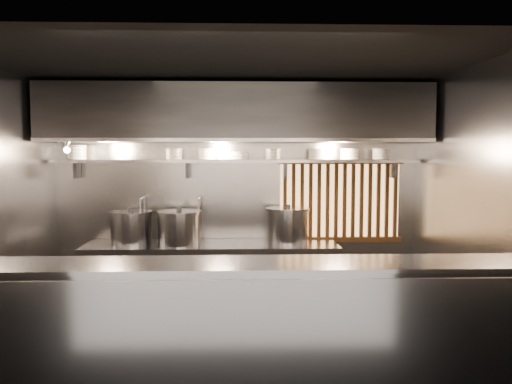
{
  "coord_description": "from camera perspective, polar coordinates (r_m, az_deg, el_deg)",
  "views": [
    {
      "loc": [
        0.04,
        -4.76,
        1.97
      ],
      "look_at": [
        0.21,
        0.55,
        1.56
      ],
      "focal_mm": 35.0,
      "sensor_mm": 36.0,
      "label": 1
    }
  ],
  "objects": [
    {
      "name": "wall_right",
      "position": [
        5.28,
        22.93,
        -2.15
      ],
      "size": [
        0.0,
        3.0,
        3.0
      ],
      "primitive_type": "plane",
      "rotation": [
        1.57,
        0.0,
        -1.57
      ],
      "color": "gray",
      "rests_on": "floor"
    },
    {
      "name": "bowl_stack_6",
      "position": [
        6.22,
        10.62,
        4.29
      ],
      "size": [
        0.24,
        0.24,
        0.13
      ],
      "color": "white",
      "rests_on": "bowl_shelf"
    },
    {
      "name": "exhaust_hood",
      "position": [
        5.88,
        -2.27,
        8.83
      ],
      "size": [
        4.4,
        0.81,
        0.65
      ],
      "color": "#2D2D30",
      "rests_on": "ceiling"
    },
    {
      "name": "bowl_stack_7",
      "position": [
        6.32,
        14.04,
        4.23
      ],
      "size": [
        0.21,
        0.21,
        0.13
      ],
      "color": "white",
      "rests_on": "bowl_shelf"
    },
    {
      "name": "stock_pot_right",
      "position": [
        6.03,
        3.64,
        -3.79
      ],
      "size": [
        0.66,
        0.66,
        0.46
      ],
      "rotation": [
        0.0,
        0.0,
        0.32
      ],
      "color": "#9D9DA2",
      "rests_on": "cooking_bench"
    },
    {
      "name": "bowl_stack_5",
      "position": [
        6.15,
        7.07,
        4.33
      ],
      "size": [
        0.24,
        0.24,
        0.13
      ],
      "color": "white",
      "rests_on": "bowl_shelf"
    },
    {
      "name": "floor",
      "position": [
        5.15,
        -2.28,
        -18.09
      ],
      "size": [
        4.5,
        4.5,
        0.0
      ],
      "primitive_type": "plane",
      "color": "black",
      "rests_on": "ground"
    },
    {
      "name": "pendant_bulb",
      "position": [
        5.96,
        -3.21,
        4.32
      ],
      "size": [
        0.09,
        0.09,
        0.19
      ],
      "color": "#2D2D30",
      "rests_on": "exhaust_hood"
    },
    {
      "name": "stock_pot_left",
      "position": [
        6.13,
        -14.09,
        -3.93
      ],
      "size": [
        0.66,
        0.66,
        0.43
      ],
      "rotation": [
        0.0,
        0.0,
        0.35
      ],
      "color": "#9D9DA2",
      "rests_on": "cooking_bench"
    },
    {
      "name": "cooking_bench",
      "position": [
        6.09,
        -5.08,
        -10.07
      ],
      "size": [
        3.0,
        0.7,
        0.9
      ],
      "primitive_type": "cube",
      "color": "#9D9DA2",
      "rests_on": "floor"
    },
    {
      "name": "bowl_stack_2",
      "position": [
        6.09,
        -5.65,
        4.34
      ],
      "size": [
        0.24,
        0.24,
        0.13
      ],
      "color": "white",
      "rests_on": "bowl_shelf"
    },
    {
      "name": "bowl_stack_4",
      "position": [
        6.09,
        1.99,
        4.36
      ],
      "size": [
        0.2,
        0.2,
        0.13
      ],
      "color": "white",
      "rests_on": "bowl_shelf"
    },
    {
      "name": "serving_counter",
      "position": [
        4.05,
        -2.42,
        -15.87
      ],
      "size": [
        4.5,
        0.56,
        1.13
      ],
      "color": "#9D9DA2",
      "rests_on": "floor"
    },
    {
      "name": "wood_screen",
      "position": [
        6.36,
        9.57,
        -0.98
      ],
      "size": [
        1.56,
        0.09,
        1.04
      ],
      "color": "#FFBF72",
      "rests_on": "wall_back"
    },
    {
      "name": "bowl_stack_1",
      "position": [
        6.13,
        -9.35,
        4.31
      ],
      "size": [
        0.21,
        0.21,
        0.13
      ],
      "color": "white",
      "rests_on": "bowl_shelf"
    },
    {
      "name": "faucet_right",
      "position": [
        6.18,
        -6.4,
        -1.79
      ],
      "size": [
        0.04,
        0.3,
        0.5
      ],
      "color": "silver",
      "rests_on": "wall_back"
    },
    {
      "name": "ceiling",
      "position": [
        4.83,
        -2.39,
        14.3
      ],
      "size": [
        4.5,
        4.5,
        0.0
      ],
      "primitive_type": "plane",
      "rotation": [
        3.14,
        0.0,
        0.0
      ],
      "color": "black",
      "rests_on": "wall_back"
    },
    {
      "name": "wall_back",
      "position": [
        6.28,
        -2.22,
        -0.81
      ],
      "size": [
        4.5,
        0.0,
        4.5
      ],
      "primitive_type": "plane",
      "rotation": [
        1.57,
        0.0,
        0.0
      ],
      "color": "gray",
      "rests_on": "floor"
    },
    {
      "name": "bowl_shelf",
      "position": [
        6.08,
        -2.24,
        3.55
      ],
      "size": [
        4.4,
        0.34,
        0.04
      ],
      "primitive_type": "cube",
      "color": "#9D9DA2",
      "rests_on": "wall_back"
    },
    {
      "name": "heat_lamp",
      "position": [
        5.94,
        -21.0,
        5.05
      ],
      "size": [
        0.25,
        0.35,
        0.2
      ],
      "color": "#9D9DA2",
      "rests_on": "exhaust_hood"
    },
    {
      "name": "stock_pot_mid",
      "position": [
        5.95,
        -8.76,
        -4.05
      ],
      "size": [
        0.69,
        0.69,
        0.44
      ],
      "rotation": [
        0.0,
        0.0,
        0.38
      ],
      "color": "#9D9DA2",
      "rests_on": "cooking_bench"
    },
    {
      "name": "bowl_stack_3",
      "position": [
        6.08,
        -1.89,
        4.18
      ],
      "size": [
        0.24,
        0.24,
        0.09
      ],
      "color": "white",
      "rests_on": "bowl_shelf"
    },
    {
      "name": "faucet_left",
      "position": [
        6.28,
        -12.79,
        -1.77
      ],
      "size": [
        0.04,
        0.3,
        0.5
      ],
      "color": "silver",
      "rests_on": "wall_back"
    },
    {
      "name": "bowl_stack_0",
      "position": [
        6.39,
        -19.84,
        4.28
      ],
      "size": [
        0.24,
        0.24,
        0.17
      ],
      "color": "white",
      "rests_on": "bowl_shelf"
    }
  ]
}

